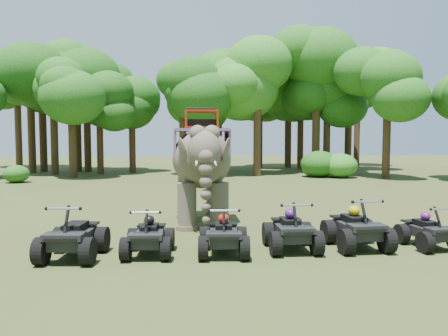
{
  "coord_description": "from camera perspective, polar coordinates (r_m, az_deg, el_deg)",
  "views": [
    {
      "loc": [
        -1.39,
        -12.82,
        2.88
      ],
      "look_at": [
        0.0,
        1.2,
        1.9
      ],
      "focal_mm": 35.0,
      "sensor_mm": 36.0,
      "label": 1
    }
  ],
  "objects": [
    {
      "name": "ground",
      "position": [
        13.21,
        0.52,
        -8.61
      ],
      "size": [
        110.0,
        110.0,
        0.0
      ],
      "primitive_type": "plane",
      "color": "#47381E",
      "rests_on": "ground"
    },
    {
      "name": "elephant",
      "position": [
        14.57,
        -2.94,
        0.29
      ],
      "size": [
        2.04,
        4.63,
        3.89
      ],
      "primitive_type": null,
      "rotation": [
        0.0,
        0.0,
        0.0
      ],
      "color": "brown",
      "rests_on": "ground"
    },
    {
      "name": "atv_0",
      "position": [
        11.13,
        -19.11,
        -7.72
      ],
      "size": [
        1.49,
        1.93,
        1.33
      ],
      "primitive_type": null,
      "rotation": [
        0.0,
        0.0,
        -0.1
      ],
      "color": "black",
      "rests_on": "ground"
    },
    {
      "name": "atv_1",
      "position": [
        10.96,
        -9.82,
        -8.13
      ],
      "size": [
        1.26,
        1.66,
        1.18
      ],
      "primitive_type": null,
      "rotation": [
        0.0,
        0.0,
        -0.06
      ],
      "color": "black",
      "rests_on": "ground"
    },
    {
      "name": "atv_2",
      "position": [
        10.86,
        -0.06,
        -8.09
      ],
      "size": [
        1.33,
        1.74,
        1.22
      ],
      "primitive_type": null,
      "rotation": [
        0.0,
        0.0,
        -0.08
      ],
      "color": "black",
      "rests_on": "ground"
    },
    {
      "name": "atv_3",
      "position": [
        11.4,
        8.8,
        -7.38
      ],
      "size": [
        1.32,
        1.77,
        1.29
      ],
      "primitive_type": null,
      "rotation": [
        0.0,
        0.0,
        -0.03
      ],
      "color": "black",
      "rests_on": "ground"
    },
    {
      "name": "atv_4",
      "position": [
        11.97,
        16.93,
        -6.81
      ],
      "size": [
        1.4,
        1.87,
        1.35
      ],
      "primitive_type": null,
      "rotation": [
        0.0,
        0.0,
        0.04
      ],
      "color": "black",
      "rests_on": "ground"
    },
    {
      "name": "atv_5",
      "position": [
        12.72,
        25.16,
        -6.87
      ],
      "size": [
        1.27,
        1.64,
        1.14
      ],
      "primitive_type": null,
      "rotation": [
        0.0,
        0.0,
        0.1
      ],
      "color": "black",
      "rests_on": "ground"
    },
    {
      "name": "tree_0",
      "position": [
        35.77,
        -3.44,
        5.44
      ],
      "size": [
        5.3,
        5.3,
        7.57
      ],
      "primitive_type": null,
      "color": "#195114",
      "rests_on": "ground"
    },
    {
      "name": "tree_1",
      "position": [
        32.89,
        4.39,
        7.43
      ],
      "size": [
        6.8,
        6.8,
        9.71
      ],
      "primitive_type": null,
      "color": "#195114",
      "rests_on": "ground"
    },
    {
      "name": "tree_2",
      "position": [
        36.89,
        13.28,
        5.7
      ],
      "size": [
        5.66,
        5.66,
        8.09
      ],
      "primitive_type": null,
      "color": "#195114",
      "rests_on": "ground"
    },
    {
      "name": "tree_3",
      "position": [
        32.96,
        20.52,
        5.83
      ],
      "size": [
        5.71,
        5.71,
        8.16
      ],
      "primitive_type": null,
      "color": "#195114",
      "rests_on": "ground"
    },
    {
      "name": "tree_24",
      "position": [
        33.14,
        -19.25,
        5.88
      ],
      "size": [
        5.74,
        5.74,
        8.2
      ],
      "primitive_type": null,
      "color": "#195114",
      "rests_on": "ground"
    },
    {
      "name": "tree_25",
      "position": [
        36.87,
        -11.92,
        5.49
      ],
      "size": [
        5.46,
        5.46,
        7.8
      ],
      "primitive_type": null,
      "color": "#195114",
      "rests_on": "ground"
    },
    {
      "name": "tree_26",
      "position": [
        45.36,
        -25.33,
        6.41
      ],
      "size": [
        7.14,
        7.14,
        10.19
      ],
      "primitive_type": null,
      "color": "#195114",
      "rests_on": "ground"
    },
    {
      "name": "tree_27",
      "position": [
        38.88,
        -23.9,
        6.42
      ],
      "size": [
        6.66,
        6.66,
        9.51
      ],
      "primitive_type": null,
      "color": "#195114",
      "rests_on": "ground"
    },
    {
      "name": "tree_28",
      "position": [
        36.64,
        -21.34,
        6.3
      ],
      "size": [
        6.34,
        6.34,
        9.06
      ],
      "primitive_type": null,
      "color": "#195114",
      "rests_on": "ground"
    },
    {
      "name": "tree_29",
      "position": [
        33.36,
        -5.41,
        6.18
      ],
      "size": [
        5.83,
        5.83,
        8.33
      ],
      "primitive_type": null,
      "color": "#195114",
      "rests_on": "ground"
    },
    {
      "name": "tree_30",
      "position": [
        39.72,
        -22.63,
        6.8
      ],
      "size": [
        7.05,
        7.05,
        10.07
      ],
      "primitive_type": null,
      "color": "#195114",
      "rests_on": "ground"
    },
    {
      "name": "tree_31",
      "position": [
        38.63,
        -17.46,
        6.51
      ],
      "size": [
        6.58,
        6.58,
        9.4
      ],
      "primitive_type": null,
      "color": "#195114",
      "rests_on": "ground"
    },
    {
      "name": "tree_32",
      "position": [
        38.65,
        -0.7,
        7.01
      ],
      "size": [
        6.88,
        6.88,
        9.82
      ],
      "primitive_type": null,
      "color": "#195114",
      "rests_on": "ground"
    },
    {
      "name": "tree_33",
      "position": [
        42.07,
        4.68,
        6.11
      ],
      "size": [
        6.22,
        6.22,
        8.89
      ],
      "primitive_type": null,
      "color": "#195114",
      "rests_on": "ground"
    },
    {
      "name": "tree_34",
      "position": [
        39.2,
        -18.63,
        6.86
      ],
      "size": [
        6.98,
        6.98,
        9.97
      ],
      "primitive_type": null,
      "color": "#195114",
      "rests_on": "ground"
    },
    {
      "name": "tree_35",
      "position": [
        38.35,
        13.32,
        6.81
      ],
      "size": [
        6.77,
        6.77,
        9.67
      ],
      "primitive_type": null,
      "color": "#195114",
      "rests_on": "ground"
    },
    {
      "name": "tree_36",
      "position": [
        35.87,
        -15.92,
        4.94
      ],
      "size": [
        5.0,
        5.0,
        7.14
      ],
      "primitive_type": null,
      "color": "#195114",
      "rests_on": "ground"
    },
    {
      "name": "tree_37",
      "position": [
        45.9,
        17.01,
        6.15
      ],
      "size": [
        6.65,
        6.65,
        9.49
      ],
      "primitive_type": null,
      "color": "#195114",
      "rests_on": "ground"
    },
    {
      "name": "tree_38",
      "position": [
        41.17,
        15.98,
        7.21
      ],
      "size": [
        7.42,
        7.42,
        10.61
      ],
      "primitive_type": null,
      "color": "#195114",
      "rests_on": "ground"
    },
    {
      "name": "tree_39",
      "position": [
        42.54,
        8.39,
        7.28
      ],
      "size": [
        7.5,
        7.5,
        10.71
      ],
      "primitive_type": null,
      "color": "#195114",
      "rests_on": "ground"
    },
    {
      "name": "tree_40",
      "position": [
        40.6,
        9.96,
        5.93
      ],
      "size": [
        6.01,
        6.01,
        8.58
      ],
      "primitive_type": null,
      "color": "#195114",
      "rests_on": "ground"
    },
    {
      "name": "tree_41",
      "position": [
        35.83,
        11.97,
        7.96
      ],
      "size": [
        7.58,
        7.58,
        10.83
      ],
      "primitive_type": null,
      "color": "#195114",
      "rests_on": "ground"
    }
  ]
}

